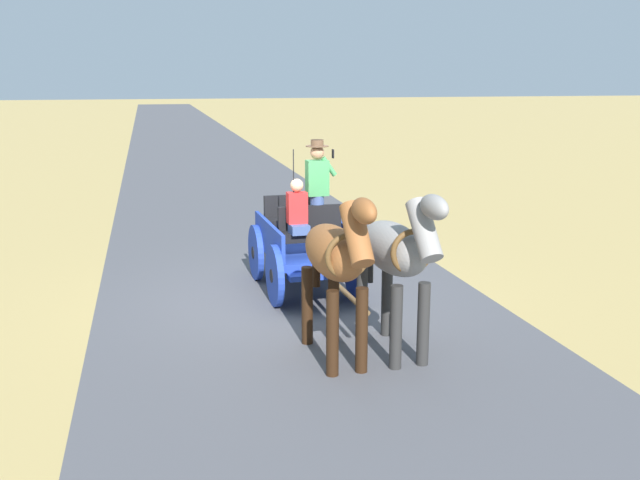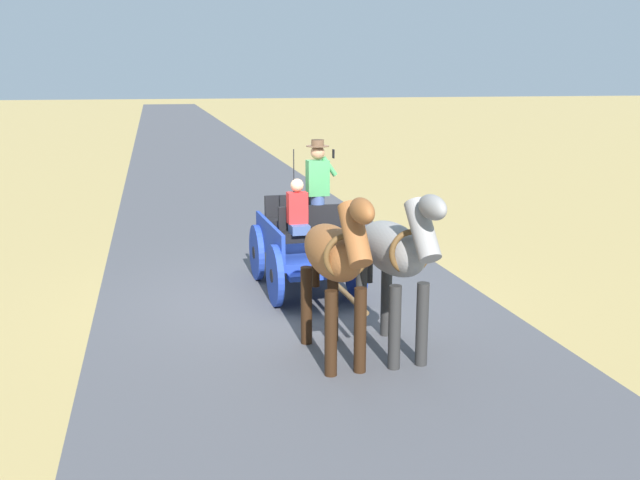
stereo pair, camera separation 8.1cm
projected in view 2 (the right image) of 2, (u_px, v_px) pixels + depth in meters
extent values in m
plane|color=tan|center=(293.00, 297.00, 11.58)|extent=(200.00, 200.00, 0.00)
cube|color=#4C4C51|center=(293.00, 296.00, 11.58)|extent=(6.11, 160.00, 0.01)
cube|color=#1E3899|center=(304.00, 250.00, 11.88)|extent=(1.29, 2.25, 0.12)
cube|color=#1E3899|center=(337.00, 232.00, 11.96)|extent=(0.15, 2.09, 0.44)
cube|color=#1E3899|center=(270.00, 236.00, 11.67)|extent=(0.15, 2.09, 0.44)
cube|color=#1E3899|center=(324.00, 275.00, 10.76)|extent=(1.09, 0.28, 0.08)
cube|color=#1E3899|center=(288.00, 245.00, 13.05)|extent=(0.73, 0.23, 0.06)
cube|color=black|center=(313.00, 235.00, 11.23)|extent=(1.03, 0.40, 0.14)
cube|color=black|center=(310.00, 219.00, 11.35)|extent=(1.02, 0.12, 0.44)
cube|color=black|center=(297.00, 222.00, 12.26)|extent=(1.03, 0.40, 0.14)
cube|color=black|center=(294.00, 207.00, 12.38)|extent=(1.02, 0.12, 0.44)
cylinder|color=#1E3899|center=(355.00, 270.00, 11.36)|extent=(0.14, 0.96, 0.96)
cylinder|color=black|center=(355.00, 270.00, 11.36)|extent=(0.13, 0.22, 0.21)
cylinder|color=#1E3899|center=(275.00, 276.00, 11.03)|extent=(0.14, 0.96, 0.96)
cylinder|color=black|center=(275.00, 276.00, 11.03)|extent=(0.13, 0.22, 0.21)
cylinder|color=#1E3899|center=(329.00, 248.00, 12.81)|extent=(0.14, 0.96, 0.96)
cylinder|color=black|center=(329.00, 248.00, 12.81)|extent=(0.13, 0.22, 0.21)
cylinder|color=#1E3899|center=(257.00, 252.00, 12.48)|extent=(0.14, 0.96, 0.96)
cylinder|color=black|center=(257.00, 252.00, 12.48)|extent=(0.13, 0.22, 0.21)
cylinder|color=brown|center=(343.00, 291.00, 9.82)|extent=(0.15, 2.00, 0.07)
cylinder|color=black|center=(294.00, 192.00, 10.99)|extent=(0.02, 0.02, 1.30)
cylinder|color=#384C7F|center=(318.00, 223.00, 11.49)|extent=(0.22, 0.22, 0.90)
cube|color=#387F47|center=(318.00, 178.00, 11.33)|extent=(0.35, 0.23, 0.56)
sphere|color=#9E7051|center=(318.00, 153.00, 11.24)|extent=(0.22, 0.22, 0.22)
cylinder|color=#473323|center=(318.00, 146.00, 11.22)|extent=(0.36, 0.36, 0.01)
cylinder|color=#473323|center=(318.00, 143.00, 11.21)|extent=(0.20, 0.20, 0.10)
cylinder|color=#387F47|center=(329.00, 166.00, 11.30)|extent=(0.26, 0.09, 0.32)
cube|color=black|center=(333.00, 154.00, 11.25)|extent=(0.02, 0.07, 0.14)
cube|color=#384C7F|center=(299.00, 229.00, 11.02)|extent=(0.29, 0.33, 0.14)
cube|color=red|center=(297.00, 208.00, 11.06)|extent=(0.31, 0.21, 0.48)
sphere|color=tan|center=(297.00, 185.00, 10.98)|extent=(0.20, 0.20, 0.20)
ellipsoid|color=gray|center=(392.00, 248.00, 9.00)|extent=(0.70, 1.61, 0.64)
cylinder|color=#272726|center=(422.00, 324.00, 8.74)|extent=(0.15, 0.15, 1.05)
cylinder|color=#272726|center=(395.00, 328.00, 8.63)|extent=(0.15, 0.15, 1.05)
cylinder|color=#272726|center=(386.00, 299.00, 9.75)|extent=(0.15, 0.15, 1.05)
cylinder|color=#272726|center=(361.00, 301.00, 9.64)|extent=(0.15, 0.15, 1.05)
cylinder|color=gray|center=(423.00, 230.00, 8.13)|extent=(0.32, 0.67, 0.73)
ellipsoid|color=gray|center=(432.00, 207.00, 7.86)|extent=(0.27, 0.56, 0.28)
cube|color=#272726|center=(422.00, 227.00, 8.14)|extent=(0.11, 0.51, 0.56)
cylinder|color=#272726|center=(369.00, 257.00, 9.76)|extent=(0.11, 0.11, 0.70)
torus|color=brown|center=(411.00, 252.00, 8.48)|extent=(0.55, 0.12, 0.55)
ellipsoid|color=brown|center=(332.00, 252.00, 8.80)|extent=(0.65, 1.59, 0.64)
cylinder|color=black|center=(360.00, 331.00, 8.53)|extent=(0.15, 0.15, 1.05)
cylinder|color=black|center=(331.00, 334.00, 8.43)|extent=(0.15, 0.15, 1.05)
cylinder|color=black|center=(333.00, 303.00, 9.55)|extent=(0.15, 0.15, 1.05)
cylinder|color=black|center=(306.00, 306.00, 9.45)|extent=(0.15, 0.15, 1.05)
cylinder|color=brown|center=(355.00, 234.00, 7.92)|extent=(0.30, 0.66, 0.73)
ellipsoid|color=brown|center=(362.00, 211.00, 7.65)|extent=(0.25, 0.55, 0.28)
cube|color=black|center=(354.00, 231.00, 7.93)|extent=(0.09, 0.51, 0.56)
cylinder|color=black|center=(316.00, 261.00, 9.56)|extent=(0.11, 0.11, 0.70)
torus|color=brown|center=(346.00, 256.00, 8.27)|extent=(0.55, 0.10, 0.55)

